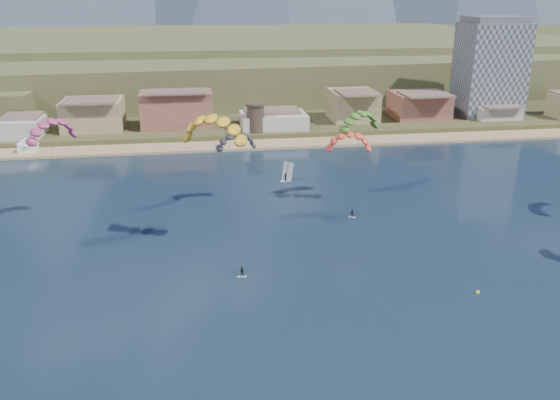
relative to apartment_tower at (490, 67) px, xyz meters
name	(u,v)px	position (x,y,z in m)	size (l,w,h in m)	color
ground	(321,373)	(-85.00, -128.00, -17.82)	(2400.00, 2400.00, 0.00)	black
beach	(242,145)	(-85.00, -22.00, -17.57)	(2200.00, 12.00, 0.90)	tan
land	(202,34)	(-85.00, 432.00, -17.82)	(2200.00, 900.00, 4.00)	brown
foothills	(264,61)	(-62.61, 104.47, -8.74)	(940.00, 210.00, 18.00)	brown
town	(102,111)	(-125.00, -6.00, -9.82)	(400.00, 24.00, 12.00)	beige
apartment_tower	(490,67)	(0.00, 0.00, 0.00)	(20.00, 16.00, 32.00)	gray
watchtower	(256,117)	(-80.00, -14.00, -11.45)	(5.82, 5.82, 8.60)	#47382D
kitesurfer_yellow	(213,125)	(-95.07, -90.84, 3.75)	(12.15, 16.44, 25.24)	silver
kitesurfer_green	(360,118)	(-65.06, -71.64, -0.17)	(10.06, 13.26, 20.55)	silver
distant_kite_pink	(51,126)	(-123.30, -77.16, 1.44)	(9.73, 9.34, 22.22)	#262626
distant_kite_dark	(236,138)	(-89.96, -70.14, -3.56)	(9.19, 6.64, 17.27)	#262626
distant_kite_orange	(349,138)	(-67.49, -73.22, -3.73)	(10.04, 6.64, 17.34)	#262626
windsurfer	(286,175)	(-77.48, -56.23, -16.38)	(2.62, 2.86, 4.53)	silver
buoy	(478,292)	(-58.06, -112.83, -17.71)	(0.63, 0.63, 0.63)	yellow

